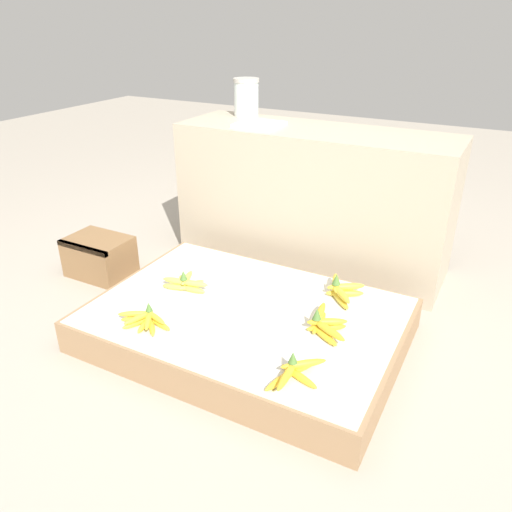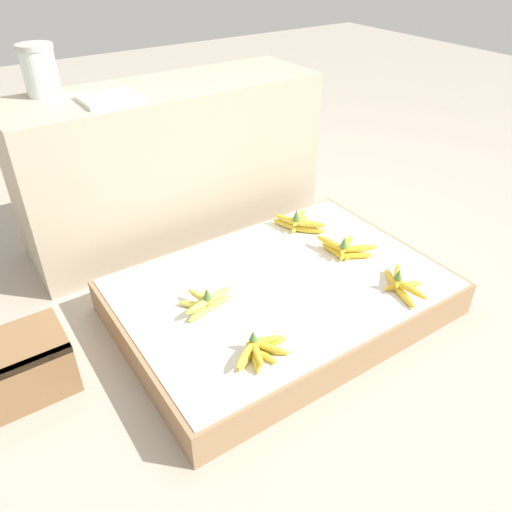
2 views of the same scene
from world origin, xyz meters
The scene contains 11 objects.
ground_plane centered at (0.00, 0.00, 0.00)m, with size 10.00×10.00×0.00m, color #A89E8E.
display_platform centered at (0.00, 0.00, 0.07)m, with size 1.26×0.88×0.14m.
back_vendor_table centered at (-0.05, 0.81, 0.36)m, with size 1.41×0.45×0.73m.
wooden_crate centered at (-0.96, 0.15, 0.10)m, with size 0.32×0.23×0.21m.
banana_bunch_front_left centered at (-0.29, -0.28, 0.17)m, with size 0.23×0.14×0.08m.
banana_bunch_front_midleft centered at (0.35, -0.29, 0.17)m, with size 0.16×0.25×0.10m.
banana_bunch_middle_left centered at (-0.32, 0.03, 0.17)m, with size 0.21×0.14×0.10m.
banana_bunch_middle_midleft centered at (0.34, 0.01, 0.18)m, with size 0.18×0.23×0.11m.
banana_bunch_back_midleft centered at (0.31, 0.28, 0.18)m, with size 0.17×0.24×0.11m.
glass_jar centered at (-0.52, 0.95, 0.83)m, with size 0.14×0.14×0.20m.
foam_tray_white centered at (-0.33, 0.74, 0.74)m, with size 0.22×0.20×0.02m.
Camera 2 is at (-0.96, -1.24, 1.33)m, focal length 35.00 mm.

